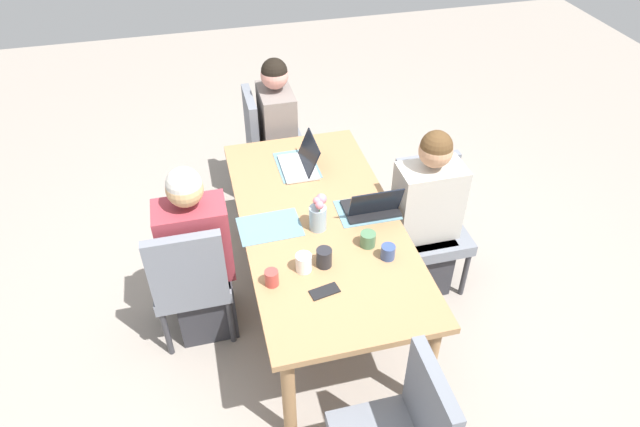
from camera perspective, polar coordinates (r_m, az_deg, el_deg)
The scene contains 20 objects.
ground_plane at distance 3.78m, azimuth 0.00°, elevation -9.12°, with size 10.00×10.00×0.00m, color gray.
dining_table at distance 3.32m, azimuth 0.00°, elevation -1.72°, with size 1.88×0.91×0.73m.
chair_near_left_near at distance 3.34m, azimuth -13.13°, elevation -6.31°, with size 0.44×0.44×0.90m.
person_near_left_near at distance 3.37m, azimuth -12.27°, elevation -4.94°, with size 0.36×0.40×1.19m.
chair_far_left_mid at distance 3.71m, azimuth 10.99°, elevation -0.37°, with size 0.44×0.44×0.90m.
person_far_left_mid at distance 3.62m, azimuth 10.63°, elevation -0.92°, with size 0.36×0.40×1.19m.
chair_head_left_left_far at distance 4.43m, azimuth -5.39°, elevation 7.42°, with size 0.44×0.44×0.90m.
person_head_left_left_far at distance 4.37m, azimuth -4.30°, elevation 7.46°, with size 0.40×0.36×1.19m.
flower_vase at distance 3.15m, azimuth -0.17°, elevation -0.06°, with size 0.11×0.10×0.23m.
placemat_near_left_near at distance 3.24m, azimuth -5.16°, elevation -1.35°, with size 0.36×0.26×0.00m, color slate.
placemat_far_left_mid at distance 3.35m, azimuth 4.85°, elevation 0.36°, with size 0.36×0.26×0.00m, color slate.
placemat_head_left_left_far at distance 3.72m, azimuth -2.36°, elevation 4.96°, with size 0.36×0.26×0.00m, color slate.
laptop_far_left_mid at distance 3.31m, azimuth 5.35°, elevation 0.70°, with size 0.22×0.32×0.21m.
laptop_head_left_left_far at distance 3.67m, azimuth -1.90°, elevation 5.20°, with size 0.32×0.22×0.20m.
coffee_mug_near_left at distance 3.09m, azimuth 4.92°, elevation -2.64°, with size 0.09×0.09×0.08m, color #47704C.
coffee_mug_near_right at distance 3.03m, azimuth 6.96°, elevation -3.92°, with size 0.08×0.08×0.08m, color #33477A.
coffee_mug_centre_left at distance 2.88m, azimuth -4.96°, elevation -6.56°, with size 0.07×0.07×0.09m, color #AD3D38.
coffee_mug_centre_right at distance 2.94m, azimuth -1.67°, elevation -5.04°, with size 0.09×0.09×0.10m, color white.
coffee_mug_far_left at distance 2.96m, azimuth 0.42°, elevation -4.53°, with size 0.08×0.08×0.11m, color #232328.
phone_black at distance 2.86m, azimuth 0.47°, elevation -7.95°, with size 0.15×0.07×0.01m, color black.
Camera 1 is at (2.43, -0.61, 2.84)m, focal length 31.34 mm.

